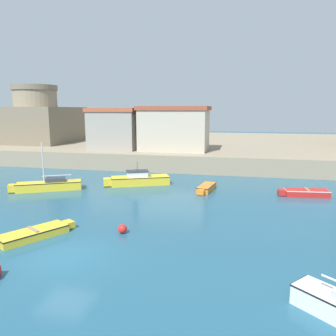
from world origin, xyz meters
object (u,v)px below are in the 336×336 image
(dinghy_yellow_0, at_px, (35,233))
(motorboat_yellow_1, at_px, (138,179))
(harbor_shed_near_wharf, at_px, (116,128))
(dinghy_orange_6, at_px, (206,188))
(harbor_shed_mid_row, at_px, (175,128))
(fortress, at_px, (37,121))
(dinghy_red_3, at_px, (305,192))
(sailboat_yellow_5, at_px, (48,185))
(mooring_buoy, at_px, (122,229))

(dinghy_yellow_0, distance_m, motorboat_yellow_1, 14.19)
(dinghy_yellow_0, xyz_separation_m, harbor_shed_near_wharf, (-5.03, 25.62, 4.51))
(motorboat_yellow_1, bearing_deg, dinghy_orange_6, -8.39)
(dinghy_yellow_0, xyz_separation_m, harbor_shed_mid_row, (2.97, 25.89, 4.62))
(dinghy_yellow_0, bearing_deg, fortress, 123.41)
(fortress, xyz_separation_m, harbor_shed_near_wharf, (16.00, -6.26, -0.66))
(dinghy_red_3, distance_m, harbor_shed_mid_row, 19.44)
(dinghy_red_3, bearing_deg, sailboat_yellow_5, -172.73)
(sailboat_yellow_5, xyz_separation_m, dinghy_orange_6, (14.06, 2.89, -0.18))
(sailboat_yellow_5, distance_m, mooring_buoy, 13.35)
(dinghy_yellow_0, distance_m, fortress, 38.54)
(dinghy_orange_6, distance_m, fortress, 35.35)
(dinghy_orange_6, height_order, harbor_shed_near_wharf, harbor_shed_near_wharf)
(fortress, bearing_deg, sailboat_yellow_5, -54.56)
(mooring_buoy, bearing_deg, motorboat_yellow_1, 103.30)
(dinghy_yellow_0, xyz_separation_m, dinghy_red_3, (16.85, 13.06, 0.05))
(dinghy_red_3, bearing_deg, harbor_shed_mid_row, 137.25)
(dinghy_orange_6, height_order, fortress, fortress)
(dinghy_red_3, xyz_separation_m, sailboat_yellow_5, (-22.44, -2.86, 0.16))
(dinghy_red_3, relative_size, harbor_shed_mid_row, 0.48)
(dinghy_yellow_0, xyz_separation_m, mooring_buoy, (4.68, 1.67, 0.01))
(dinghy_yellow_0, bearing_deg, harbor_shed_mid_row, 83.46)
(harbor_shed_near_wharf, bearing_deg, motorboat_yellow_1, -59.58)
(dinghy_yellow_0, distance_m, harbor_shed_near_wharf, 26.49)
(sailboat_yellow_5, bearing_deg, harbor_shed_mid_row, 61.37)
(dinghy_yellow_0, relative_size, sailboat_yellow_5, 0.71)
(dinghy_orange_6, xyz_separation_m, mooring_buoy, (-3.79, -11.42, -0.02))
(sailboat_yellow_5, height_order, fortress, fortress)
(dinghy_orange_6, xyz_separation_m, harbor_shed_near_wharf, (-13.50, 12.53, 4.48))
(dinghy_yellow_0, height_order, sailboat_yellow_5, sailboat_yellow_5)
(motorboat_yellow_1, bearing_deg, harbor_shed_mid_row, 84.08)
(dinghy_yellow_0, bearing_deg, mooring_buoy, 19.65)
(harbor_shed_mid_row, bearing_deg, motorboat_yellow_1, -95.92)
(motorboat_yellow_1, xyz_separation_m, dinghy_orange_6, (6.72, -0.99, -0.25))
(fortress, xyz_separation_m, harbor_shed_mid_row, (24.00, -5.99, -0.56))
(fortress, relative_size, harbor_shed_near_wharf, 1.81)
(dinghy_orange_6, bearing_deg, motorboat_yellow_1, 171.61)
(harbor_shed_near_wharf, bearing_deg, dinghy_orange_6, -42.88)
(harbor_shed_near_wharf, distance_m, harbor_shed_mid_row, 8.01)
(dinghy_red_3, height_order, harbor_shed_mid_row, harbor_shed_mid_row)
(sailboat_yellow_5, xyz_separation_m, fortress, (-15.43, 21.68, 4.96))
(sailboat_yellow_5, height_order, mooring_buoy, sailboat_yellow_5)
(mooring_buoy, bearing_deg, harbor_shed_mid_row, 94.03)
(dinghy_yellow_0, distance_m, mooring_buoy, 4.97)
(dinghy_yellow_0, relative_size, dinghy_red_3, 1.02)
(dinghy_yellow_0, relative_size, motorboat_yellow_1, 0.68)
(harbor_shed_mid_row, bearing_deg, sailboat_yellow_5, -118.63)
(mooring_buoy, height_order, fortress, fortress)
(dinghy_yellow_0, bearing_deg, sailboat_yellow_5, 118.77)
(sailboat_yellow_5, bearing_deg, dinghy_yellow_0, -61.23)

